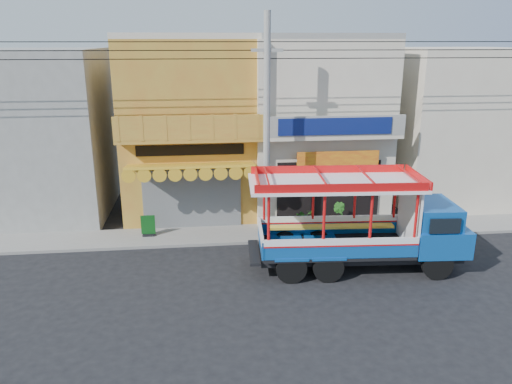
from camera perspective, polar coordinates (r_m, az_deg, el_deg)
ground at (r=17.94m, az=5.76°, el=-9.46°), size 90.00×90.00×0.00m
sidewalk at (r=21.50m, az=3.55°, el=-4.61°), size 30.00×2.00×0.12m
shophouse_left at (r=23.95m, az=-7.48°, el=7.59°), size 6.00×7.50×8.24m
shophouse_right at (r=24.59m, az=6.77°, el=7.86°), size 6.00×6.75×8.24m
party_pilaster at (r=21.06m, az=0.66°, el=6.14°), size 0.35×0.30×8.00m
filler_building_left at (r=25.17m, az=-23.67°, el=6.05°), size 6.00×6.00×7.60m
filler_building_right at (r=27.12m, az=21.41°, el=7.00°), size 6.00×6.00×7.60m
utility_pole at (r=19.39m, az=1.67°, el=8.29°), size 28.00×0.26×9.00m
songthaew_truck at (r=18.26m, az=13.33°, el=-3.52°), size 7.75×2.94×3.55m
green_sign at (r=21.28m, az=-12.21°, el=-3.96°), size 0.58×0.27×0.89m
potted_plant_a at (r=21.74m, az=5.54°, el=-3.00°), size 1.01×0.96×0.88m
potted_plant_b at (r=22.00m, az=9.55°, el=-2.62°), size 0.77×0.77×1.10m
potted_plant_c at (r=23.45m, az=16.90°, el=-2.04°), size 0.70×0.70×0.99m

